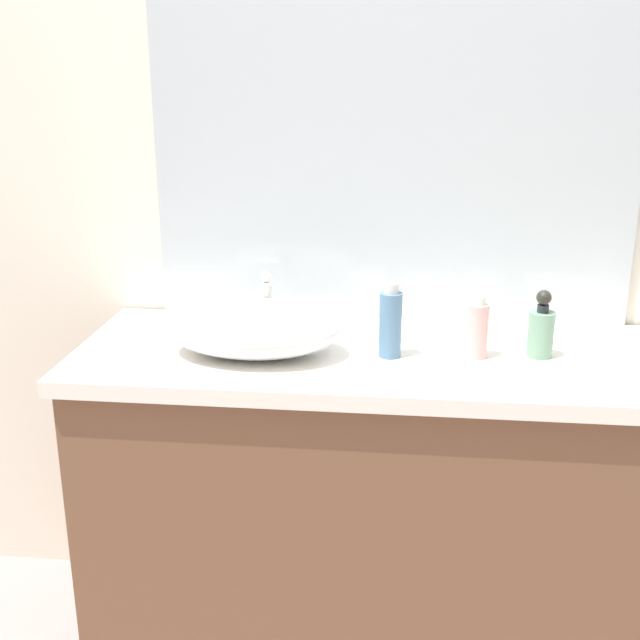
{
  "coord_description": "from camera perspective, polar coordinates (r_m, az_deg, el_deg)",
  "views": [
    {
      "loc": [
        0.14,
        -1.36,
        1.5
      ],
      "look_at": [
        -0.06,
        0.4,
        0.93
      ],
      "focal_mm": 44.67,
      "sensor_mm": 36.0,
      "label": 1
    }
  ],
  "objects": [
    {
      "name": "spray_can",
      "position": [
        1.87,
        11.21,
        -0.66
      ],
      "size": [
        0.05,
        0.05,
        0.15
      ],
      "color": "#D9A3A0",
      "rests_on": "vanity_counter"
    },
    {
      "name": "bathroom_wall_rear",
      "position": [
        2.11,
        2.57,
        12.48
      ],
      "size": [
        6.0,
        0.06,
        2.6
      ],
      "primitive_type": "cube",
      "color": "silver",
      "rests_on": "ground"
    },
    {
      "name": "faucet",
      "position": [
        2.0,
        -3.98,
        1.37
      ],
      "size": [
        0.03,
        0.12,
        0.15
      ],
      "color": "silver",
      "rests_on": "vanity_counter"
    },
    {
      "name": "wall_mirror_panel",
      "position": [
        2.06,
        5.3,
        14.22
      ],
      "size": [
        1.23,
        0.01,
        1.05
      ],
      "primitive_type": "cube",
      "color": "#B2BCC6",
      "rests_on": "vanity_counter"
    },
    {
      "name": "perfume_bottle",
      "position": [
        1.84,
        5.07,
        -0.19
      ],
      "size": [
        0.05,
        0.05,
        0.18
      ],
      "color": "teal",
      "rests_on": "vanity_counter"
    },
    {
      "name": "vanity_counter",
      "position": [
        2.08,
        4.37,
        -13.23
      ],
      "size": [
        1.48,
        0.54,
        0.85
      ],
      "color": "brown",
      "rests_on": "ground"
    },
    {
      "name": "soap_dispenser",
      "position": [
        1.91,
        15.56,
        -0.68
      ],
      "size": [
        0.06,
        0.06,
        0.16
      ],
      "color": "gray",
      "rests_on": "vanity_counter"
    },
    {
      "name": "sink_basin",
      "position": [
        1.86,
        -4.78,
        -0.6
      ],
      "size": [
        0.41,
        0.26,
        0.13
      ],
      "primitive_type": "ellipsoid",
      "color": "silver",
      "rests_on": "vanity_counter"
    }
  ]
}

